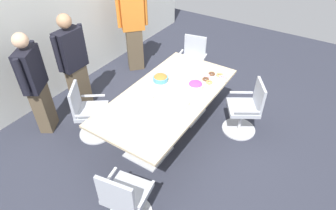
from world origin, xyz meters
TOP-DOWN VIEW (x-y plane):
  - ground_plane at (0.00, 0.00)m, footprint 10.00×10.00m
  - back_wall at (0.00, 2.40)m, footprint 8.00×0.10m
  - conference_table at (0.00, 0.00)m, footprint 2.40×1.20m
  - office_chair_0 at (0.70, -1.01)m, footprint 0.74×0.74m
  - office_chair_1 at (1.56, 0.44)m, footprint 0.63×0.63m
  - office_chair_2 at (-0.70, 1.00)m, footprint 0.75×0.75m
  - office_chair_3 at (-1.56, -0.44)m, footprint 0.63×0.63m
  - person_standing_0 at (-0.98, 1.72)m, footprint 0.56×0.42m
  - person_standing_1 at (-0.28, 1.65)m, footprint 0.61×0.23m
  - person_standing_2 at (1.33, 1.69)m, footprint 0.51×0.47m
  - snack_bowl_pretzels at (0.25, 0.30)m, footprint 0.24×0.24m
  - snack_bowl_candy_mix at (0.36, -0.26)m, footprint 0.24×0.24m
  - donut_platter at (0.73, -0.41)m, footprint 0.38×0.39m
  - plate_stack at (-0.22, 0.21)m, footprint 0.19×0.19m
  - napkin_pile at (-0.13, -0.33)m, footprint 0.14×0.14m

SIDE VIEW (x-z plane):
  - ground_plane at x=0.00m, z-range -0.01..0.00m
  - office_chair_0 at x=0.70m, z-range -0.05..0.86m
  - office_chair_1 at x=1.56m, z-range -0.05..0.86m
  - office_chair_2 at x=-0.70m, z-range -0.05..0.86m
  - office_chair_3 at x=-1.56m, z-range -0.05..0.86m
  - conference_table at x=0.00m, z-range 0.25..1.00m
  - donut_platter at x=0.73m, z-range 0.75..0.79m
  - plate_stack at x=-0.22m, z-range 0.75..0.79m
  - napkin_pile at x=-0.13m, z-range 0.75..0.83m
  - snack_bowl_pretzels at x=0.25m, z-range 0.75..0.85m
  - snack_bowl_candy_mix at x=0.36m, z-range 0.75..0.87m
  - person_standing_0 at x=-0.98m, z-range 0.03..1.70m
  - person_standing_1 at x=-0.28m, z-range 0.04..1.76m
  - person_standing_2 at x=1.33m, z-range 0.05..1.93m
  - back_wall at x=0.00m, z-range 0.00..2.80m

